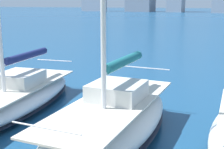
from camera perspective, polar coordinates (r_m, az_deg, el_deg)
name	(u,v)px	position (r m, az deg, el deg)	size (l,w,h in m)	color
sailboat_teal	(112,120)	(10.25, -0.03, -8.30)	(2.97, 7.80, 11.19)	white
sailboat_navy	(15,96)	(13.89, -17.38, -3.85)	(3.99, 8.91, 10.93)	white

